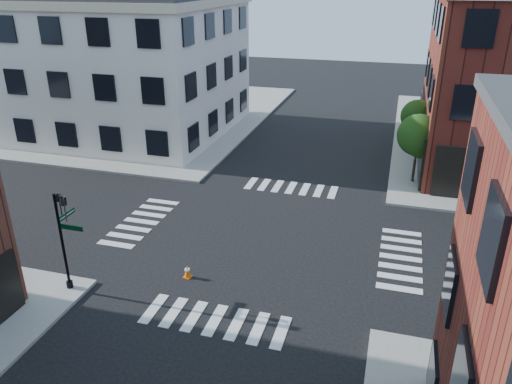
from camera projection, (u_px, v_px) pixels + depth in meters
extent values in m
plane|color=black|center=(262.00, 238.00, 26.03)|extent=(120.00, 120.00, 0.00)
cube|color=gray|center=(116.00, 111.00, 49.84)|extent=(30.00, 30.00, 0.15)
cube|color=silver|center=(99.00, 65.00, 42.76)|extent=(22.00, 16.00, 11.00)
cylinder|color=black|center=(414.00, 171.00, 32.56)|extent=(0.18, 0.18, 1.47)
cylinder|color=black|center=(415.00, 160.00, 32.27)|extent=(0.12, 0.12, 1.47)
sphere|color=#193B10|center=(418.00, 135.00, 31.59)|extent=(2.69, 2.69, 2.69)
sphere|color=#193B10|center=(421.00, 144.00, 31.66)|extent=(1.85, 1.85, 1.85)
cylinder|color=black|center=(413.00, 144.00, 37.87)|extent=(0.18, 0.18, 1.33)
cylinder|color=black|center=(415.00, 136.00, 37.60)|extent=(0.12, 0.12, 1.33)
sphere|color=#193B10|center=(417.00, 116.00, 36.99)|extent=(2.43, 2.43, 2.43)
sphere|color=#193B10|center=(420.00, 123.00, 37.04)|extent=(1.67, 1.67, 1.67)
cylinder|color=black|center=(63.00, 244.00, 20.86)|extent=(0.12, 0.12, 4.60)
cylinder|color=black|center=(70.00, 284.00, 21.67)|extent=(0.28, 0.28, 0.30)
cube|color=#053819|center=(71.00, 228.00, 20.38)|extent=(1.10, 0.03, 0.22)
cube|color=#053819|center=(67.00, 215.00, 20.91)|extent=(0.03, 1.10, 0.22)
imported|color=black|center=(65.00, 209.00, 20.22)|extent=(0.22, 0.18, 1.10)
imported|color=black|center=(60.00, 206.00, 20.56)|extent=(0.18, 0.22, 1.10)
cube|color=silver|center=(503.00, 265.00, 20.80)|extent=(2.18, 2.53, 1.95)
cube|color=black|center=(481.00, 256.00, 20.82)|extent=(0.29, 1.85, 0.88)
cylinder|color=black|center=(505.00, 300.00, 20.29)|extent=(1.01, 0.44, 0.98)
cylinder|color=black|center=(492.00, 273.00, 22.14)|extent=(1.01, 0.44, 0.98)
cube|color=#FF670B|center=(188.00, 277.00, 22.70)|extent=(0.39, 0.39, 0.04)
cone|color=#FF670B|center=(187.00, 271.00, 22.58)|extent=(0.37, 0.37, 0.62)
cylinder|color=white|center=(187.00, 270.00, 22.55)|extent=(0.24, 0.24, 0.07)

